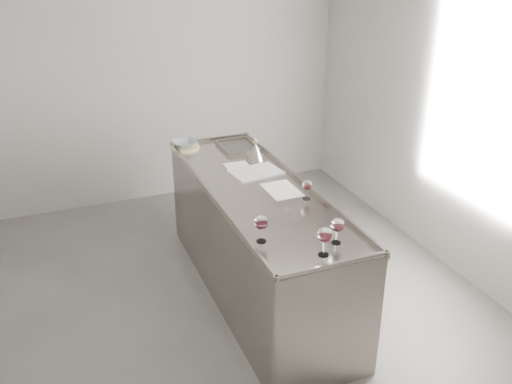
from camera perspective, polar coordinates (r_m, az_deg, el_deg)
name	(u,v)px	position (r m, az deg, el deg)	size (l,w,h in m)	color
room_shell	(204,155)	(3.76, -5.20, 3.70)	(4.54, 5.04, 2.84)	#595753
counter	(258,243)	(4.56, 0.16, -5.10)	(0.77, 2.42, 0.97)	gray
wine_glass_left	(262,223)	(3.58, 0.57, -3.12)	(0.09, 0.09, 0.19)	white
wine_glass_middle	(324,236)	(3.46, 6.86, -4.35)	(0.10, 0.10, 0.19)	white
wine_glass_right	(337,226)	(3.60, 8.12, -3.37)	(0.09, 0.09, 0.17)	white
wine_glass_small	(307,186)	(4.18, 5.14, 0.62)	(0.07, 0.07, 0.15)	white
notebook	(256,172)	(4.65, -0.01, 2.02)	(0.43, 0.32, 0.02)	white
loose_paper_top	(282,190)	(4.34, 2.60, 0.23)	(0.23, 0.33, 0.00)	white
loose_paper_under	(239,168)	(4.74, -1.68, 2.41)	(0.20, 0.29, 0.00)	white
trivet	(185,147)	(5.22, -7.12, 4.45)	(0.26, 0.26, 0.02)	#D2C688
ceramic_bowl	(185,144)	(5.21, -7.14, 4.83)	(0.22, 0.22, 0.05)	#87999D
wine_funnel	(255,153)	(4.90, -0.06, 3.97)	(0.15, 0.15, 0.22)	#ADA69A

